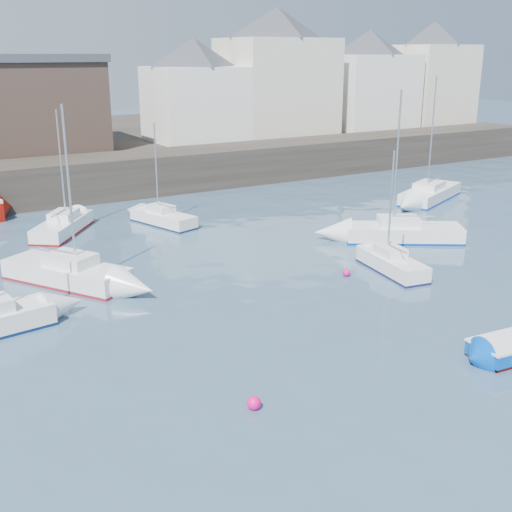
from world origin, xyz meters
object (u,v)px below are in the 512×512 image
sailboat_f (163,218)px  sailboat_h (63,225)px  buoy_near (254,409)px  buoy_far (97,266)px  sailboat_d (403,232)px  buoy_mid (346,276)px  sailboat_c (392,263)px  sailboat_b (67,272)px  sailboat_g (430,193)px

sailboat_f → sailboat_h: 6.14m
buoy_near → buoy_far: buoy_near is taller
sailboat_d → sailboat_f: size_ratio=1.34×
sailboat_h → buoy_mid: size_ratio=19.41×
sailboat_d → buoy_near: sailboat_d is taller
sailboat_c → sailboat_b: bearing=155.6°
sailboat_d → sailboat_g: sailboat_g is taller
sailboat_g → buoy_far: bearing=-174.4°
sailboat_c → buoy_near: 14.68m
sailboat_f → sailboat_c: bearing=-66.6°
buoy_mid → sailboat_g: bearing=33.0°
sailboat_d → buoy_far: size_ratio=21.87×
sailboat_b → sailboat_d: 18.98m
sailboat_g → buoy_mid: size_ratio=23.69×
buoy_near → buoy_mid: size_ratio=1.18×
sailboat_d → sailboat_g: 11.68m
sailboat_f → buoy_far: size_ratio=16.30×
sailboat_c → sailboat_d: bearing=42.0°
sailboat_f → sailboat_g: sailboat_g is taller
sailboat_b → sailboat_f: (8.17, 7.89, -0.10)m
sailboat_b → sailboat_f: sailboat_b is taller
sailboat_h → buoy_near: sailboat_h is taller
buoy_near → sailboat_d: bearing=34.6°
sailboat_c → sailboat_h: (-12.29, 15.63, 0.02)m
sailboat_g → buoy_mid: (-15.99, -10.39, -0.51)m
sailboat_g → buoy_mid: 19.07m
sailboat_h → buoy_far: 7.18m
sailboat_d → sailboat_h: sailboat_d is taller
buoy_near → buoy_far: 16.17m
buoy_near → sailboat_c: bearing=31.7°
sailboat_d → sailboat_f: (-10.63, 10.52, -0.07)m
sailboat_d → sailboat_g: (9.28, 7.10, -0.01)m
sailboat_c → sailboat_d: sailboat_d is taller
buoy_near → sailboat_f: bearing=74.3°
sailboat_b → sailboat_h: size_ratio=1.14×
sailboat_d → buoy_mid: sailboat_d is taller
sailboat_b → buoy_near: (1.94, -14.26, -0.55)m
sailboat_c → buoy_mid: 2.47m
sailboat_d → buoy_far: sailboat_d is taller
sailboat_b → sailboat_h: sailboat_b is taller
buoy_near → buoy_far: size_ratio=1.14×
sailboat_c → sailboat_h: 19.89m
sailboat_d → buoy_near: 20.48m
sailboat_d → buoy_mid: size_ratio=22.69×
sailboat_c → sailboat_g: bearing=38.9°
buoy_mid → buoy_far: 12.78m
sailboat_d → buoy_far: bearing=164.9°
buoy_near → buoy_mid: buoy_near is taller
buoy_far → sailboat_c: bearing=-34.2°
buoy_far → sailboat_g: bearing=5.6°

